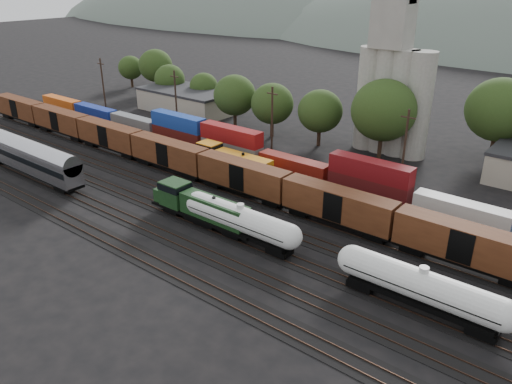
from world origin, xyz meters
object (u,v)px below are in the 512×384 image
Objects in this scene: green_locomotive at (198,205)px; passenger_coach at (27,155)px; grain_silo at (393,89)px; tank_car_a at (241,220)px; orange_locomotive at (229,160)px.

passenger_coach reaches higher than green_locomotive.
green_locomotive is at bearing -99.45° from grain_silo.
tank_car_a is 1.01× the size of orange_locomotive.
orange_locomotive is (-15.00, 15.00, -0.24)m from tank_car_a.
grain_silo reaches higher than green_locomotive.
grain_silo is (6.82, 41.00, 8.75)m from green_locomotive.
passenger_coach is 1.52× the size of orange_locomotive.
orange_locomotive is at bearing 117.67° from green_locomotive.
passenger_coach reaches higher than tank_car_a.
grain_silo is at bearing 60.54° from orange_locomotive.
green_locomotive is 42.48m from grain_silo.
tank_car_a is at bearing -0.00° from green_locomotive.
grain_silo reaches higher than passenger_coach.
green_locomotive reaches higher than orange_locomotive.
passenger_coach is (-32.17, -5.00, 1.05)m from green_locomotive.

